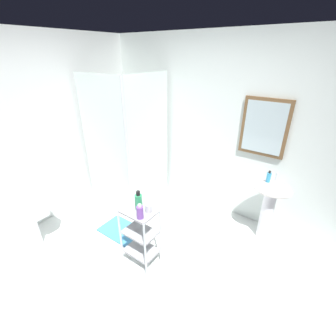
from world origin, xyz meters
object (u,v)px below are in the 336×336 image
(shower_stall, at_px, (130,173))
(toilet, at_px, (25,225))
(conditioner_bottle_purple, at_px, (140,212))
(rinse_cup, at_px, (149,208))
(bath_mat, at_px, (122,230))
(hand_soap_bottle, at_px, (269,177))
(pedestal_sink, at_px, (270,200))
(body_wash_bottle_green, at_px, (139,201))
(storage_cart, at_px, (140,233))

(shower_stall, height_order, toilet, shower_stall)
(conditioner_bottle_purple, bearing_deg, rinse_cup, 85.82)
(bath_mat, bearing_deg, hand_soap_bottle, 34.42)
(hand_soap_bottle, bearing_deg, toilet, -140.30)
(pedestal_sink, relative_size, rinse_cup, 8.65)
(toilet, relative_size, body_wash_bottle_green, 3.48)
(shower_stall, relative_size, rinse_cup, 21.36)
(rinse_cup, xyz_separation_m, bath_mat, (-0.68, 0.19, -0.78))
(toilet, bearing_deg, hand_soap_bottle, 39.70)
(pedestal_sink, distance_m, conditioner_bottle_purple, 1.66)
(hand_soap_bottle, xyz_separation_m, body_wash_bottle_green, (-0.98, -1.26, -0.04))
(rinse_cup, distance_m, bath_mat, 1.05)
(storage_cart, relative_size, conditioner_bottle_purple, 4.59)
(pedestal_sink, distance_m, storage_cart, 1.64)
(body_wash_bottle_green, bearing_deg, storage_cart, -53.69)
(toilet, distance_m, conditioner_bottle_purple, 1.62)
(bath_mat, bearing_deg, shower_stall, 124.37)
(body_wash_bottle_green, bearing_deg, conditioner_bottle_purple, -43.20)
(hand_soap_bottle, distance_m, rinse_cup, 1.51)
(pedestal_sink, bearing_deg, rinse_cup, -127.25)
(body_wash_bottle_green, xyz_separation_m, bath_mat, (-0.56, 0.21, -0.83))
(conditioner_bottle_purple, xyz_separation_m, bath_mat, (-0.67, 0.31, -0.80))
(toilet, xyz_separation_m, hand_soap_bottle, (2.31, 1.91, 0.56))
(rinse_cup, bearing_deg, body_wash_bottle_green, -170.84)
(hand_soap_bottle, distance_m, conditioner_bottle_purple, 1.62)
(body_wash_bottle_green, relative_size, rinse_cup, 2.34)
(toilet, height_order, body_wash_bottle_green, body_wash_bottle_green)
(body_wash_bottle_green, relative_size, bath_mat, 0.36)
(pedestal_sink, distance_m, hand_soap_bottle, 0.31)
(toilet, xyz_separation_m, storage_cart, (1.35, 0.62, 0.12))
(pedestal_sink, relative_size, toilet, 1.07)
(toilet, relative_size, hand_soap_bottle, 5.12)
(shower_stall, xyz_separation_m, pedestal_sink, (2.09, 0.33, 0.12))
(toilet, xyz_separation_m, body_wash_bottle_green, (1.33, 0.65, 0.52))
(toilet, bearing_deg, bath_mat, 48.26)
(pedestal_sink, relative_size, conditioner_bottle_purple, 5.03)
(body_wash_bottle_green, bearing_deg, pedestal_sink, 49.77)
(hand_soap_bottle, bearing_deg, bath_mat, -145.58)
(storage_cart, bearing_deg, rinse_cup, 25.81)
(toilet, distance_m, storage_cart, 1.49)
(rinse_cup, relative_size, bath_mat, 0.16)
(body_wash_bottle_green, relative_size, conditioner_bottle_purple, 1.36)
(hand_soap_bottle, xyz_separation_m, rinse_cup, (-0.86, -1.24, -0.09))
(pedestal_sink, bearing_deg, toilet, -141.50)
(toilet, bearing_deg, shower_stall, 79.51)
(shower_stall, xyz_separation_m, conditioner_bottle_purple, (1.15, -1.01, 0.35))
(shower_stall, distance_m, body_wash_bottle_green, 1.43)
(pedestal_sink, height_order, body_wash_bottle_green, body_wash_bottle_green)
(pedestal_sink, height_order, conditioner_bottle_purple, conditioner_bottle_purple)
(pedestal_sink, xyz_separation_m, conditioner_bottle_purple, (-0.94, -1.35, 0.23))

